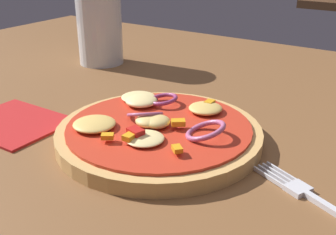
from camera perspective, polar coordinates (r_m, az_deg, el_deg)
The scene contains 5 objects.
dining_table at distance 0.49m, azimuth 1.24°, elevation -3.02°, with size 1.29×0.93×0.03m.
pizza at distance 0.45m, azimuth -1.52°, elevation -1.84°, with size 0.22×0.22×0.03m.
fork at distance 0.37m, azimuth 20.79°, elevation -11.26°, with size 0.16×0.08×0.00m.
beer_glass at distance 0.73m, azimuth -9.37°, elevation 12.49°, with size 0.08×0.08×0.15m.
napkin at distance 0.52m, azimuth -20.40°, elevation -0.65°, with size 0.12×0.10×0.00m.
Camera 1 is at (0.23, -0.37, 0.23)m, focal length 44.50 mm.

